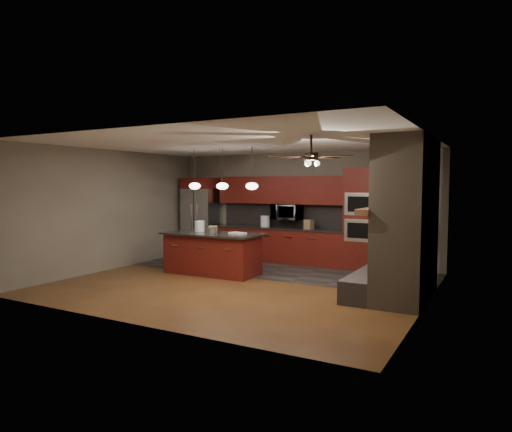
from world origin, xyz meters
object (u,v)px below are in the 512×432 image
Objects in this scene: refrigerator at (202,217)px; paint_tray at (237,233)px; cardboard_box at (213,228)px; microwave at (287,212)px; paint_can at (212,231)px; counter_bucket at (265,221)px; kitchen_island at (212,253)px; oven_tower at (363,219)px; white_bucket at (200,226)px; counter_box at (309,224)px.

paint_tray is (2.34, -1.94, -0.15)m from refrigerator.
refrigerator reaches higher than cardboard_box.
microwave is 2.42m from paint_can.
microwave is at bearing 93.17° from paint_tray.
counter_bucket is at bearing 50.95° from cardboard_box.
kitchen_island is 0.77m from paint_tray.
paint_tray is at bearing -137.61° from oven_tower.
oven_tower is at bearing 31.20° from white_bucket.
oven_tower is 10.36× the size of counter_box.
white_bucket is at bearing 153.60° from paint_can.
counter_bucket is (-0.38, 2.02, 0.10)m from paint_tray.
counter_box is at bearing -178.18° from oven_tower.
microwave reaches higher than kitchen_island.
microwave is (-1.98, 0.06, 0.11)m from oven_tower.
cardboard_box is (-0.28, 0.46, -0.00)m from paint_can.
cardboard_box is at bearing 121.22° from paint_can.
counter_box is (0.86, 1.97, 0.08)m from paint_tray.
kitchen_island is at bearing -143.32° from oven_tower.
microwave reaches higher than counter_bucket.
paint_can is (0.07, -0.13, 0.52)m from kitchen_island.
refrigerator is 2.74m from kitchen_island.
oven_tower is 1.98m from microwave.
paint_tray is at bearing -94.84° from counter_box.
paint_tray is at bearing -39.57° from refrigerator.
refrigerator reaches higher than paint_tray.
counter_bucket is at bearing 109.99° from paint_tray.
counter_bucket is at bearing 2.36° from refrigerator.
paint_can is 0.67× the size of counter_bucket.
kitchen_island is (1.74, -2.02, -0.62)m from refrigerator.
cardboard_box is at bearing -119.77° from microwave.
counter_box is at bearing 75.71° from paint_tray.
cardboard_box is at bearing 121.62° from kitchen_island.
refrigerator is 2.28m from cardboard_box.
counter_box reaches higher than kitchen_island.
white_bucket reaches higher than counter_box.
white_bucket is at bearing -108.70° from counter_bucket.
white_bucket is 1.05× the size of counter_box.
kitchen_island is 9.73× the size of counter_box.
oven_tower is 2.58m from counter_bucket.
paint_tray is (-0.23, -2.07, -0.36)m from microwave.
counter_bucket is at bearing -175.26° from microwave.
refrigerator is at bearing 124.48° from white_bucket.
cardboard_box is 0.67× the size of counter_bucket.
oven_tower reaches higher than paint_can.
refrigerator is at bearing -160.55° from counter_box.
counter_bucket reaches higher than kitchen_island.
refrigerator is 3.04m from paint_tray.
paint_can is at bearing -49.87° from refrigerator.
microwave is 2.58× the size of counter_bucket.
paint_can is at bearing -83.95° from cardboard_box.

